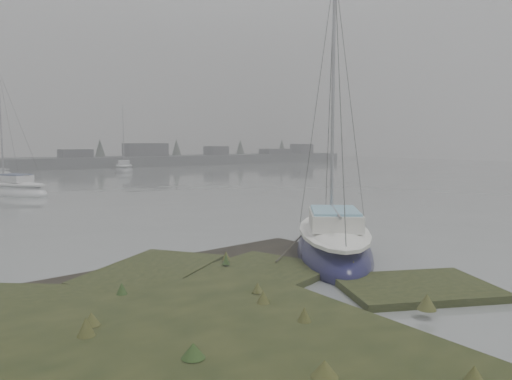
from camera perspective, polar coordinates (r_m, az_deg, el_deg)
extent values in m
plane|color=slate|center=(38.96, -21.62, -0.04)|extent=(160.00, 160.00, 0.00)
cube|color=#4C4F51|center=(78.16, -8.73, 3.34)|extent=(60.00, 8.00, 1.60)
cube|color=#424247|center=(71.37, -19.92, 3.51)|extent=(4.00, 3.00, 2.20)
cube|color=#424247|center=(74.68, -12.51, 4.10)|extent=(6.00, 3.00, 3.00)
cube|color=#424247|center=(80.16, -4.58, 4.12)|extent=(3.00, 3.00, 2.50)
cube|color=#424247|center=(86.97, 2.23, 4.08)|extent=(5.00, 3.00, 2.00)
cube|color=#424247|center=(90.76, 5.23, 4.38)|extent=(3.00, 3.00, 2.80)
cone|color=#384238|center=(74.43, -17.39, 4.28)|extent=(2.00, 2.00, 3.50)
cone|color=#384238|center=(79.01, -9.08, 4.52)|extent=(2.00, 2.00, 3.50)
cone|color=#384238|center=(85.06, -1.81, 4.66)|extent=(2.00, 2.00, 3.50)
cone|color=#384238|center=(90.37, 2.96, 4.71)|extent=(2.00, 2.00, 3.50)
ellipsoid|color=#14133A|center=(15.79, 8.82, -7.01)|extent=(6.02, 6.69, 1.65)
ellipsoid|color=silver|center=(15.66, 8.86, -4.65)|extent=(5.12, 5.73, 0.47)
cube|color=silver|center=(15.30, 8.98, -3.34)|extent=(2.60, 2.73, 0.49)
cube|color=#79AFC8|center=(15.26, 9.00, -2.33)|extent=(2.40, 2.52, 0.08)
cylinder|color=#939399|center=(16.35, 8.79, 10.66)|extent=(0.11, 0.11, 7.78)
cylinder|color=#939399|center=(15.07, 9.07, -2.43)|extent=(1.78, 2.17, 0.09)
ellipsoid|color=white|center=(36.94, -26.08, -0.33)|extent=(4.77, 6.56, 1.53)
ellipsoid|color=silver|center=(36.89, -26.12, 0.62)|extent=(4.03, 5.65, 0.43)
cube|color=silver|center=(36.65, -25.89, 1.19)|extent=(2.20, 2.55, 0.45)
cube|color=#19224E|center=(36.63, -25.91, 1.59)|extent=(2.04, 2.35, 0.07)
cylinder|color=#939399|center=(37.45, -27.14, 6.65)|extent=(0.10, 0.10, 7.22)
cylinder|color=#939399|center=(36.49, -25.74, 1.58)|extent=(1.25, 2.28, 0.08)
ellipsoid|color=#9FA4A8|center=(61.22, -14.82, 2.16)|extent=(4.01, 6.36, 1.47)
ellipsoid|color=white|center=(61.19, -14.84, 2.71)|extent=(3.36, 5.49, 0.41)
cube|color=white|center=(60.92, -14.85, 3.04)|extent=(1.95, 2.40, 0.43)
cube|color=#AAB0B5|center=(60.91, -14.85, 3.27)|extent=(1.81, 2.21, 0.07)
cylinder|color=#939399|center=(61.91, -14.92, 6.22)|extent=(0.10, 0.10, 6.91)
cylinder|color=#939399|center=(60.74, -14.85, 3.26)|extent=(0.93, 2.29, 0.08)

